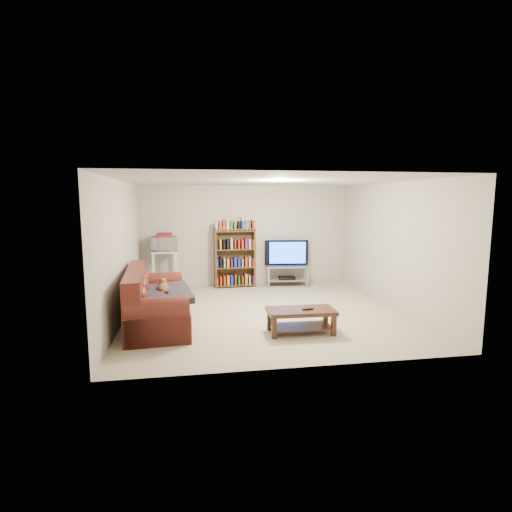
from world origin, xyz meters
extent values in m
plane|color=beige|center=(0.00, 0.00, 0.00)|extent=(5.00, 5.00, 0.00)
plane|color=white|center=(0.00, 0.00, 2.40)|extent=(5.00, 5.00, 0.00)
plane|color=beige|center=(0.00, 2.50, 1.20)|extent=(5.00, 0.00, 5.00)
plane|color=beige|center=(0.00, -2.50, 1.20)|extent=(5.00, 0.00, 5.00)
plane|color=beige|center=(-2.50, 0.00, 1.20)|extent=(0.00, 5.00, 5.00)
plane|color=beige|center=(2.50, 0.00, 1.20)|extent=(0.00, 5.00, 5.00)
cube|color=#5C2017|center=(-1.90, -0.43, 0.21)|extent=(1.10, 2.26, 0.42)
cube|color=#5C2017|center=(-2.24, -0.45, 0.48)|extent=(0.42, 2.21, 0.92)
cube|color=#5C2017|center=(-1.83, -1.41, 0.27)|extent=(0.92, 0.30, 0.54)
cube|color=#5C2017|center=(-1.97, 0.55, 0.27)|extent=(0.92, 0.30, 0.54)
cube|color=#322C37|center=(-1.79, -0.57, 0.55)|extent=(1.01, 1.22, 0.19)
cube|color=#3D2215|center=(0.34, -1.24, 0.35)|extent=(1.06, 0.55, 0.06)
cube|color=#3D2215|center=(0.34, -1.24, 0.10)|extent=(0.95, 0.49, 0.03)
cube|color=#3D2215|center=(-0.13, -1.43, 0.16)|extent=(0.07, 0.07, 0.32)
cube|color=#3D2215|center=(0.80, -1.45, 0.16)|extent=(0.07, 0.07, 0.32)
cube|color=#3D2215|center=(-0.12, -1.03, 0.16)|extent=(0.07, 0.07, 0.32)
cube|color=#3D2215|center=(0.81, -1.05, 0.16)|extent=(0.07, 0.07, 0.32)
cube|color=black|center=(0.43, -1.29, 0.39)|extent=(0.18, 0.07, 0.02)
cube|color=#999EA3|center=(0.96, 2.20, 0.48)|extent=(1.02, 0.54, 0.03)
cube|color=#999EA3|center=(0.96, 2.20, 0.15)|extent=(0.97, 0.51, 0.02)
cube|color=gray|center=(0.48, 2.05, 0.25)|extent=(0.05, 0.05, 0.49)
cube|color=gray|center=(1.40, 1.96, 0.25)|extent=(0.05, 0.05, 0.49)
cube|color=gray|center=(0.52, 2.43, 0.25)|extent=(0.05, 0.05, 0.49)
cube|color=gray|center=(1.44, 2.34, 0.25)|extent=(0.05, 0.05, 0.49)
imported|color=black|center=(0.96, 2.20, 0.80)|extent=(1.07, 0.25, 0.61)
cube|color=black|center=(0.96, 2.20, 0.19)|extent=(0.42, 0.31, 0.06)
cube|color=#4D361A|center=(-0.76, 2.26, 0.70)|extent=(0.05, 0.30, 1.40)
cube|color=#4D361A|center=(0.16, 2.31, 0.70)|extent=(0.05, 0.30, 1.40)
cube|color=#4D361A|center=(-0.30, 2.29, 1.38)|extent=(0.98, 0.34, 0.03)
cube|color=maroon|center=(-0.51, 2.28, 1.43)|extent=(0.29, 0.23, 0.08)
cube|color=silver|center=(-1.92, 2.13, 0.90)|extent=(0.60, 0.46, 0.04)
cube|color=silver|center=(-1.92, 2.13, 0.30)|extent=(0.54, 0.41, 0.03)
cube|color=silver|center=(-2.16, 1.95, 0.44)|extent=(0.05, 0.05, 0.88)
cube|color=silver|center=(-1.67, 1.98, 0.44)|extent=(0.05, 0.05, 0.88)
cube|color=silver|center=(-2.18, 2.28, 0.44)|extent=(0.05, 0.05, 0.88)
cube|color=silver|center=(-1.69, 2.32, 0.44)|extent=(0.05, 0.05, 0.88)
imported|color=silver|center=(-1.92, 2.13, 1.08)|extent=(0.59, 0.42, 0.31)
cube|color=maroon|center=(-1.92, 2.13, 1.26)|extent=(0.35, 0.31, 0.05)
camera|label=1|loc=(-1.34, -7.07, 2.06)|focal=28.00mm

